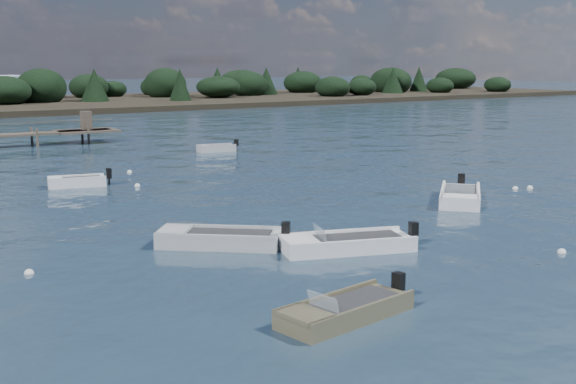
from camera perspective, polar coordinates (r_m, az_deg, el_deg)
ground at (r=75.00m, az=-21.39°, el=4.32°), size 400.00×400.00×0.00m
dinghy_mid_white_b at (r=36.86m, az=13.45°, el=-0.49°), size 4.95×4.73×1.34m
tender_far_grey_b at (r=56.19m, az=-5.68°, el=3.36°), size 3.29×1.59×1.11m
tender_far_white at (r=41.94m, az=-16.32°, el=0.65°), size 3.53×1.88×1.18m
dinghy_extra_a at (r=19.89m, az=4.56°, el=-9.55°), size 4.45×2.07×1.14m
dinghy_mid_grey at (r=27.44m, az=-5.46°, el=-3.93°), size 4.62×4.30×1.26m
dinghy_mid_white_a at (r=26.80m, az=4.65°, el=-4.29°), size 5.27×3.29×1.22m
buoy_b at (r=28.25m, az=20.81°, el=-4.51°), size 0.32×0.32×0.32m
buoy_c at (r=25.36m, az=-19.78°, el=-6.09°), size 0.32×0.32×0.32m
buoy_d at (r=41.87m, az=18.58°, el=0.28°), size 0.32×0.32×0.32m
buoy_e at (r=46.47m, az=-12.41°, el=1.53°), size 0.32×0.32×0.32m
buoy_extra_a at (r=41.40m, az=17.52°, el=0.23°), size 0.32×0.32×0.32m
buoy_extra_b at (r=41.25m, az=-11.82°, el=0.46°), size 0.32×0.32×0.32m
far_headland at (r=120.26m, az=-13.93°, el=7.64°), size 190.00×40.00×5.80m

